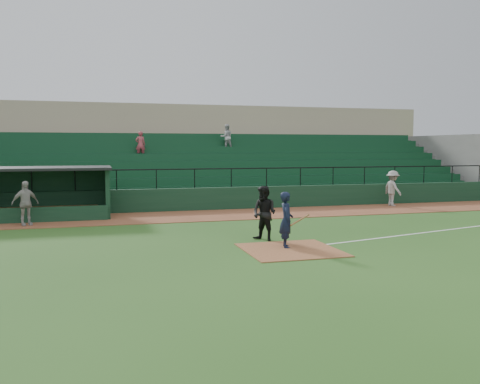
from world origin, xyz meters
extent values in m
plane|color=#264E19|center=(0.00, 0.00, 0.00)|extent=(90.00, 90.00, 0.00)
cube|color=brown|center=(0.00, 8.00, 0.01)|extent=(40.00, 4.00, 0.03)
cube|color=brown|center=(0.00, -1.00, 0.01)|extent=(3.00, 3.00, 0.03)
cube|color=white|center=(8.00, 1.20, 0.01)|extent=(17.49, 4.44, 0.01)
cube|color=#10311D|center=(0.00, 10.20, 0.60)|extent=(36.00, 0.35, 1.20)
cylinder|color=black|center=(0.00, 10.20, 2.20)|extent=(36.00, 0.06, 0.06)
cube|color=slate|center=(0.00, 15.10, 1.80)|extent=(36.00, 9.00, 3.60)
cube|color=#103E22|center=(0.00, 14.60, 2.25)|extent=(34.56, 8.00, 4.05)
cube|color=slate|center=(18.00, 15.15, 2.10)|extent=(0.35, 9.50, 4.20)
cube|color=tan|center=(0.00, 21.60, 3.20)|extent=(38.00, 3.00, 6.40)
cube|color=slate|center=(0.00, 19.60, 3.70)|extent=(36.00, 2.00, 0.20)
imported|color=#B8B8B8|center=(2.47, 16.90, 4.01)|extent=(0.83, 0.65, 1.72)
imported|color=#A63D47|center=(-3.29, 15.90, 3.51)|extent=(0.59, 0.39, 1.63)
cube|color=#10311D|center=(-9.75, 10.40, 1.15)|extent=(8.50, 0.20, 2.30)
cube|color=#10311D|center=(-5.50, 9.10, 1.15)|extent=(0.20, 2.60, 2.30)
cube|color=black|center=(-9.75, 9.10, 2.36)|extent=(8.90, 3.20, 0.12)
cube|color=olive|center=(-9.75, 10.00, 0.25)|extent=(7.65, 0.40, 0.50)
cube|color=#10311D|center=(-9.75, 7.75, 0.35)|extent=(8.50, 0.12, 0.70)
imported|color=black|center=(0.00, -0.57, 0.94)|extent=(0.58, 0.76, 1.88)
cylinder|color=olive|center=(0.40, -0.77, 0.95)|extent=(0.79, 0.34, 0.35)
imported|color=black|center=(-0.26, 0.91, 0.98)|extent=(1.16, 1.21, 1.96)
imported|color=gray|center=(10.13, 9.01, 1.03)|extent=(0.85, 1.35, 2.00)
imported|color=#A49E99|center=(-8.92, 6.89, 0.98)|extent=(1.20, 0.90, 1.90)
camera|label=1|loc=(-6.08, -16.28, 3.34)|focal=38.29mm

